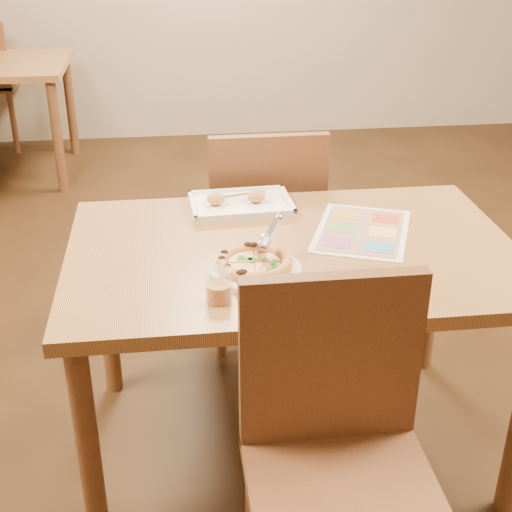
{
  "coord_description": "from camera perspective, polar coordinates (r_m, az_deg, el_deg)",
  "views": [
    {
      "loc": [
        -0.34,
        -1.82,
        1.62
      ],
      "look_at": [
        -0.13,
        -0.14,
        0.77
      ],
      "focal_mm": 50.0,
      "sensor_mm": 36.0,
      "label": 1
    }
  ],
  "objects": [
    {
      "name": "glass_tumbler",
      "position": [
        1.77,
        -3.0,
        -2.55
      ],
      "size": [
        0.07,
        0.07,
        0.09
      ],
      "rotation": [
        0.0,
        0.0,
        -0.29
      ],
      "color": "#8A470A",
      "rests_on": "dining_table"
    },
    {
      "name": "dining_table",
      "position": [
        2.1,
        2.94,
        -1.39
      ],
      "size": [
        1.3,
        0.85,
        0.72
      ],
      "color": "#9B6B3E",
      "rests_on": "ground"
    },
    {
      "name": "appetizer_tray",
      "position": [
        2.32,
        -1.27,
        4.11
      ],
      "size": [
        0.34,
        0.24,
        0.06
      ],
      "rotation": [
        0.0,
        0.0,
        0.05
      ],
      "color": "white",
      "rests_on": "dining_table"
    },
    {
      "name": "plate",
      "position": [
        1.92,
        0.0,
        -1.16
      ],
      "size": [
        0.25,
        0.25,
        0.01
      ],
      "primitive_type": "cylinder",
      "rotation": [
        0.0,
        0.0,
        0.02
      ],
      "color": "white",
      "rests_on": "dining_table"
    },
    {
      "name": "chair_near",
      "position": [
        1.65,
        6.51,
        -13.33
      ],
      "size": [
        0.42,
        0.42,
        0.47
      ],
      "color": "brown",
      "rests_on": "ground"
    },
    {
      "name": "chair_far",
      "position": [
        2.67,
        0.72,
        3.35
      ],
      "size": [
        0.42,
        0.42,
        0.47
      ],
      "rotation": [
        0.0,
        0.0,
        3.14
      ],
      "color": "brown",
      "rests_on": "ground"
    },
    {
      "name": "pizza_cutter",
      "position": [
        1.93,
        1.0,
        1.47
      ],
      "size": [
        0.09,
        0.14,
        0.09
      ],
      "rotation": [
        0.0,
        0.0,
        1.05
      ],
      "color": "silver",
      "rests_on": "pizza"
    },
    {
      "name": "room",
      "position": [
        1.87,
        3.47,
        18.29
      ],
      "size": [
        7.0,
        7.0,
        7.0
      ],
      "color": "#33200E",
      "rests_on": "ground"
    },
    {
      "name": "pizza",
      "position": [
        1.92,
        -0.13,
        -0.59
      ],
      "size": [
        0.21,
        0.21,
        0.03
      ],
      "rotation": [
        0.0,
        0.0,
        -0.09
      ],
      "color": "#E3944D",
      "rests_on": "plate"
    },
    {
      "name": "menu",
      "position": [
        2.18,
        8.48,
        2.02
      ],
      "size": [
        0.39,
        0.45,
        0.0
      ],
      "primitive_type": "cube",
      "rotation": [
        0.0,
        0.0,
        -0.37
      ],
      "color": "silver",
      "rests_on": "dining_table"
    }
  ]
}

